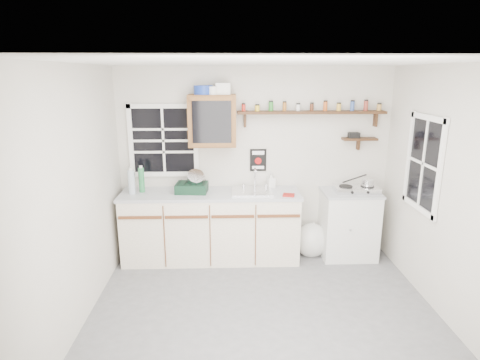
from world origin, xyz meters
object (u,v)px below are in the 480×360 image
right_cabinet (348,224)px  spice_shelf (312,112)px  dish_rack (193,185)px  hotplate (356,189)px  main_cabinet (211,226)px  upper_cabinet (212,121)px

right_cabinet → spice_shelf: size_ratio=0.48×
right_cabinet → spice_shelf: 1.57m
dish_rack → hotplate: (2.13, -0.02, -0.07)m
main_cabinet → right_cabinet: (1.83, 0.03, -0.01)m
spice_shelf → dish_rack: 1.80m
hotplate → spice_shelf: bearing=162.1°
upper_cabinet → main_cabinet: bearing=-103.7°
right_cabinet → dish_rack: (-2.06, -0.00, 0.56)m
spice_shelf → hotplate: spice_shelf is taller
right_cabinet → dish_rack: bearing=-180.0°
main_cabinet → right_cabinet: main_cabinet is taller
upper_cabinet → hotplate: upper_cabinet is taller
main_cabinet → hotplate: hotplate is taller
right_cabinet → spice_shelf: bearing=160.0°
main_cabinet → dish_rack: bearing=173.7°
upper_cabinet → dish_rack: upper_cabinet is taller
dish_rack → spice_shelf: bearing=11.5°
spice_shelf → right_cabinet: bearing=-20.0°
main_cabinet → spice_shelf: size_ratio=1.21×
spice_shelf → dish_rack: spice_shelf is taller
spice_shelf → hotplate: (0.58, -0.21, -0.98)m
dish_rack → right_cabinet: bearing=4.6°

